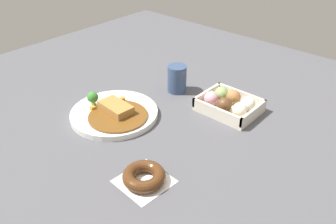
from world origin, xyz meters
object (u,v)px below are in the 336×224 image
(curry_plate, at_px, (114,113))
(donut_box, at_px, (229,104))
(chocolate_ring_donut, at_px, (144,176))
(coffee_mug, at_px, (177,79))

(curry_plate, bearing_deg, donut_box, 46.85)
(chocolate_ring_donut, distance_m, coffee_mug, 0.47)
(coffee_mug, bearing_deg, donut_box, 2.39)
(coffee_mug, bearing_deg, chocolate_ring_donut, -59.56)
(chocolate_ring_donut, xyz_separation_m, coffee_mug, (-0.24, 0.40, 0.03))
(chocolate_ring_donut, relative_size, coffee_mug, 1.32)
(curry_plate, xyz_separation_m, donut_box, (0.25, 0.26, 0.01))
(chocolate_ring_donut, bearing_deg, curry_plate, 152.14)
(chocolate_ring_donut, height_order, coffee_mug, coffee_mug)
(donut_box, bearing_deg, curry_plate, -133.15)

